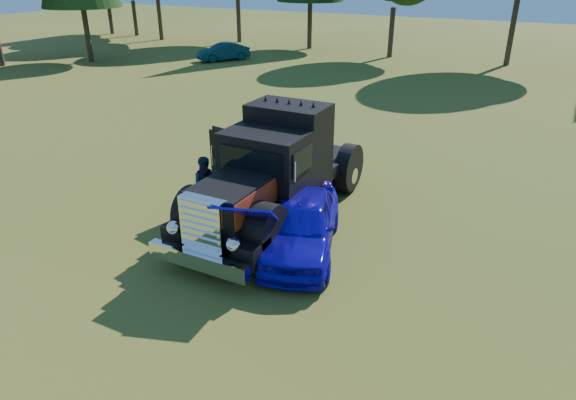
# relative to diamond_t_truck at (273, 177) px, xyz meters

# --- Properties ---
(ground) EXTENTS (120.00, 120.00, 0.00)m
(ground) POSITION_rel_diamond_t_truck_xyz_m (-1.27, -2.59, -1.28)
(ground) COLOR #3D5519
(ground) RESTS_ON ground
(diamond_t_truck) EXTENTS (3.37, 7.16, 3.00)m
(diamond_t_truck) POSITION_rel_diamond_t_truck_xyz_m (0.00, 0.00, 0.00)
(diamond_t_truck) COLOR black
(diamond_t_truck) RESTS_ON ground
(hotrod_coupe) EXTENTS (2.87, 4.46, 1.89)m
(hotrod_coupe) POSITION_rel_diamond_t_truck_xyz_m (1.33, -1.04, -0.58)
(hotrod_coupe) COLOR #062A92
(hotrod_coupe) RESTS_ON ground
(spectator_near) EXTENTS (0.56, 0.67, 1.58)m
(spectator_near) POSITION_rel_diamond_t_truck_xyz_m (-1.52, -0.19, -0.49)
(spectator_near) COLOR #1F2248
(spectator_near) RESTS_ON ground
(spectator_far) EXTENTS (0.99, 0.98, 1.61)m
(spectator_far) POSITION_rel_diamond_t_truck_xyz_m (-1.88, -0.37, -0.47)
(spectator_far) COLOR #21374D
(spectator_far) RESTS_ON ground
(distant_teal_car) EXTENTS (3.03, 3.74, 1.20)m
(distant_teal_car) POSITION_rel_diamond_t_truck_xyz_m (-15.21, 19.99, -0.68)
(distant_teal_car) COLOR #093733
(distant_teal_car) RESTS_ON ground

